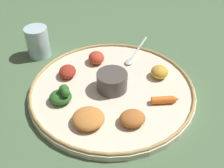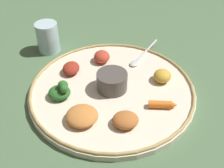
% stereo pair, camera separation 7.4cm
% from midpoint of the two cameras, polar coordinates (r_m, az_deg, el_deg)
% --- Properties ---
extents(ground_plane, '(2.40, 2.40, 0.00)m').
position_cam_midpoint_polar(ground_plane, '(0.76, -2.78, -1.95)').
color(ground_plane, '#4C6B47').
extents(platter, '(0.44, 0.44, 0.02)m').
position_cam_midpoint_polar(platter, '(0.76, -2.80, -1.48)').
color(platter, beige).
rests_on(platter, ground_plane).
extents(platter_rim, '(0.44, 0.44, 0.01)m').
position_cam_midpoint_polar(platter_rim, '(0.75, -2.83, -0.82)').
color(platter_rim, tan).
rests_on(platter_rim, platter).
extents(center_bowl, '(0.08, 0.08, 0.05)m').
position_cam_midpoint_polar(center_bowl, '(0.73, -2.89, 0.56)').
color(center_bowl, '#4C4742').
rests_on(center_bowl, platter).
extents(spoon, '(0.13, 0.13, 0.01)m').
position_cam_midpoint_polar(spoon, '(0.87, 2.13, 5.90)').
color(spoon, silver).
rests_on(spoon, platter).
extents(greens_pile, '(0.07, 0.07, 0.05)m').
position_cam_midpoint_polar(greens_pile, '(0.72, -13.19, -2.39)').
color(greens_pile, '#2D6628').
rests_on(greens_pile, platter).
extents(carrot_near_spoon, '(0.07, 0.04, 0.02)m').
position_cam_midpoint_polar(carrot_near_spoon, '(0.71, 7.84, -3.36)').
color(carrot_near_spoon, orange).
rests_on(carrot_near_spoon, platter).
extents(mound_berbere_red, '(0.06, 0.06, 0.03)m').
position_cam_midpoint_polar(mound_berbere_red, '(0.84, -5.74, 5.28)').
color(mound_berbere_red, '#B73D28').
rests_on(mound_berbere_red, platter).
extents(mound_squash, '(0.10, 0.10, 0.03)m').
position_cam_midpoint_polar(mound_squash, '(0.66, -8.09, -7.10)').
color(mound_squash, '#C67A38').
rests_on(mound_squash, platter).
extents(mound_chickpea, '(0.07, 0.06, 0.03)m').
position_cam_midpoint_polar(mound_chickpea, '(0.65, 0.93, -7.16)').
color(mound_chickpea, '#B2662D').
rests_on(mound_chickpea, platter).
extents(mound_beet, '(0.06, 0.07, 0.03)m').
position_cam_midpoint_polar(mound_beet, '(0.80, -11.70, 2.40)').
color(mound_beet, maroon).
rests_on(mound_beet, platter).
extents(mound_lentil_yellow, '(0.07, 0.07, 0.03)m').
position_cam_midpoint_polar(mound_lentil_yellow, '(0.79, 7.01, 2.35)').
color(mound_lentil_yellow, gold).
rests_on(mound_lentil_yellow, platter).
extents(drinking_glass, '(0.07, 0.07, 0.10)m').
position_cam_midpoint_polar(drinking_glass, '(0.93, -17.09, 7.76)').
color(drinking_glass, silver).
rests_on(drinking_glass, ground_plane).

